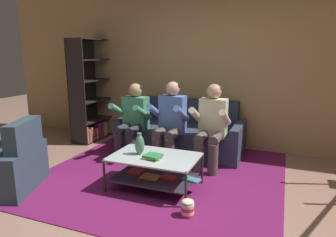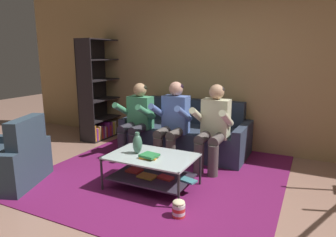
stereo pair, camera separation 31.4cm
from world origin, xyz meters
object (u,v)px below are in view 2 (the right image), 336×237
at_px(vase, 137,144).
at_px(person_seated_left, 137,117).
at_px(couch, 187,135).
at_px(book_stack, 149,156).
at_px(person_seated_middle, 173,119).
at_px(bookshelf, 99,101).
at_px(popcorn_tub, 179,209).
at_px(coffee_table, 152,167).
at_px(armchair, 4,163).
at_px(person_seated_right, 213,124).

bearing_deg(vase, person_seated_left, 122.42).
distance_m(couch, book_stack, 1.57).
distance_m(person_seated_left, book_stack, 1.30).
relative_size(couch, person_seated_middle, 1.67).
bearing_deg(bookshelf, person_seated_left, -27.18).
bearing_deg(person_seated_left, couch, 41.24).
distance_m(book_stack, popcorn_tub, 0.76).
xyz_separation_m(couch, coffee_table, (0.17, -1.47, -0.01)).
height_order(person_seated_left, armchair, person_seated_left).
height_order(coffee_table, book_stack, book_stack).
bearing_deg(vase, person_seated_middle, 87.79).
relative_size(person_seated_left, bookshelf, 0.62).
relative_size(person_seated_middle, person_seated_right, 1.01).
height_order(person_seated_middle, bookshelf, bookshelf).
height_order(coffee_table, armchair, armchair).
distance_m(person_seated_left, bookshelf, 1.40).
distance_m(coffee_table, popcorn_tub, 0.76).
height_order(bookshelf, popcorn_tub, bookshelf).
bearing_deg(couch, armchair, -125.29).
bearing_deg(bookshelf, person_seated_right, -14.30).
distance_m(person_seated_middle, armchair, 2.29).
relative_size(person_seated_right, book_stack, 5.21).
xyz_separation_m(person_seated_right, popcorn_tub, (0.11, -1.40, -0.56)).
xyz_separation_m(bookshelf, armchair, (0.32, -2.28, -0.44)).
relative_size(couch, book_stack, 8.77).
bearing_deg(bookshelf, couch, -2.80).
bearing_deg(popcorn_tub, book_stack, 144.88).
bearing_deg(person_seated_left, armchair, -119.41).
distance_m(person_seated_middle, book_stack, 1.05).
height_order(person_seated_left, vase, person_seated_left).
xyz_separation_m(couch, bookshelf, (-1.86, 0.09, 0.43)).
relative_size(coffee_table, vase, 4.05).
bearing_deg(armchair, bookshelf, 97.91).
height_order(person_seated_left, person_seated_right, person_seated_right).
bearing_deg(coffee_table, bookshelf, 142.43).
height_order(armchair, popcorn_tub, armchair).
bearing_deg(book_stack, person_seated_right, 66.08).
height_order(person_seated_middle, person_seated_right, person_seated_middle).
bearing_deg(popcorn_tub, coffee_table, 139.94).
distance_m(book_stack, armchair, 1.84).
relative_size(person_seated_left, person_seated_middle, 0.96).
bearing_deg(coffee_table, vase, -179.95).
bearing_deg(person_seated_middle, vase, -92.21).
xyz_separation_m(armchair, popcorn_tub, (2.28, 0.24, -0.18)).
bearing_deg(book_stack, armchair, -159.82).
distance_m(person_seated_right, coffee_table, 1.10).
bearing_deg(person_seated_left, coffee_table, -49.52).
bearing_deg(bookshelf, book_stack, -38.91).
height_order(person_seated_right, vase, person_seated_right).
xyz_separation_m(couch, vase, (-0.04, -1.47, 0.26)).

